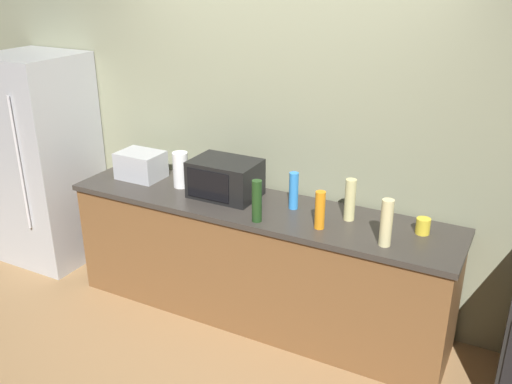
# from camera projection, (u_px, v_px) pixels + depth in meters

# --- Properties ---
(ground_plane) EXTENTS (8.00, 8.00, 0.00)m
(ground_plane) POSITION_uv_depth(u_px,v_px,m) (230.00, 342.00, 3.96)
(ground_plane) COLOR #A87F51
(back_wall) EXTENTS (6.40, 0.10, 2.70)m
(back_wall) POSITION_uv_depth(u_px,v_px,m) (282.00, 129.00, 4.11)
(back_wall) COLOR gray
(back_wall) RESTS_ON ground_plane
(counter_run) EXTENTS (2.84, 0.64, 0.90)m
(counter_run) POSITION_uv_depth(u_px,v_px,m) (256.00, 261.00, 4.11)
(counter_run) COLOR brown
(counter_run) RESTS_ON ground_plane
(refrigerator) EXTENTS (0.72, 0.73, 1.80)m
(refrigerator) POSITION_uv_depth(u_px,v_px,m) (45.00, 160.00, 4.82)
(refrigerator) COLOR #B7BABF
(refrigerator) RESTS_ON ground_plane
(microwave) EXTENTS (0.48, 0.35, 0.27)m
(microwave) POSITION_uv_depth(u_px,v_px,m) (225.00, 178.00, 4.05)
(microwave) COLOR black
(microwave) RESTS_ON counter_run
(toaster_oven) EXTENTS (0.34, 0.26, 0.21)m
(toaster_oven) POSITION_uv_depth(u_px,v_px,m) (141.00, 165.00, 4.40)
(toaster_oven) COLOR #B7BABF
(toaster_oven) RESTS_ON counter_run
(paper_towel_roll) EXTENTS (0.12, 0.12, 0.27)m
(paper_towel_roll) POSITION_uv_depth(u_px,v_px,m) (181.00, 170.00, 4.22)
(paper_towel_roll) COLOR white
(paper_towel_roll) RESTS_ON counter_run
(bottle_wine) EXTENTS (0.07, 0.07, 0.29)m
(bottle_wine) POSITION_uv_depth(u_px,v_px,m) (257.00, 201.00, 3.65)
(bottle_wine) COLOR #1E3F19
(bottle_wine) RESTS_ON counter_run
(bottle_spray_cleaner) EXTENTS (0.06, 0.06, 0.26)m
(bottle_spray_cleaner) POSITION_uv_depth(u_px,v_px,m) (294.00, 191.00, 3.85)
(bottle_spray_cleaner) COLOR #338CE5
(bottle_spray_cleaner) RESTS_ON counter_run
(bottle_dish_soap) EXTENTS (0.07, 0.07, 0.25)m
(bottle_dish_soap) POSITION_uv_depth(u_px,v_px,m) (320.00, 210.00, 3.56)
(bottle_dish_soap) COLOR orange
(bottle_dish_soap) RESTS_ON counter_run
(bottle_hand_soap) EXTENTS (0.07, 0.07, 0.30)m
(bottle_hand_soap) POSITION_uv_depth(u_px,v_px,m) (386.00, 223.00, 3.33)
(bottle_hand_soap) COLOR beige
(bottle_hand_soap) RESTS_ON counter_run
(bottle_vinegar) EXTENTS (0.07, 0.07, 0.28)m
(bottle_vinegar) POSITION_uv_depth(u_px,v_px,m) (350.00, 200.00, 3.67)
(bottle_vinegar) COLOR beige
(bottle_vinegar) RESTS_ON counter_run
(mug_yellow) EXTENTS (0.09, 0.09, 0.10)m
(mug_yellow) POSITION_uv_depth(u_px,v_px,m) (423.00, 226.00, 3.52)
(mug_yellow) COLOR yellow
(mug_yellow) RESTS_ON counter_run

